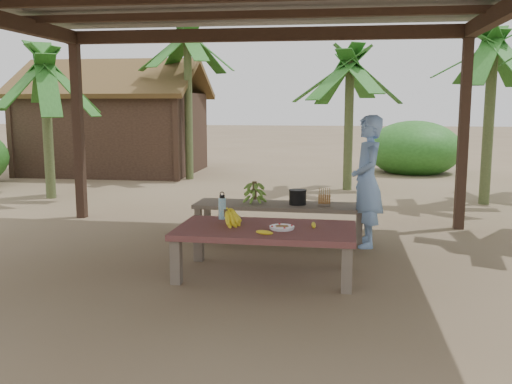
# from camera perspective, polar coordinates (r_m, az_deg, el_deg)

# --- Properties ---
(ground) EXTENTS (80.00, 80.00, 0.00)m
(ground) POSITION_cam_1_polar(r_m,az_deg,el_deg) (6.23, -2.35, -7.41)
(ground) COLOR brown
(ground) RESTS_ON ground
(work_table) EXTENTS (1.82, 1.03, 0.50)m
(work_table) POSITION_cam_1_polar(r_m,az_deg,el_deg) (5.80, 1.00, -4.20)
(work_table) COLOR brown
(work_table) RESTS_ON ground
(bench) EXTENTS (2.22, 0.67, 0.45)m
(bench) POSITION_cam_1_polar(r_m,az_deg,el_deg) (7.43, 2.35, -1.62)
(bench) COLOR brown
(bench) RESTS_ON ground
(ripe_banana_bunch) EXTENTS (0.34, 0.30, 0.18)m
(ripe_banana_bunch) POSITION_cam_1_polar(r_m,az_deg,el_deg) (5.86, -3.04, -2.48)
(ripe_banana_bunch) COLOR yellow
(ripe_banana_bunch) RESTS_ON work_table
(plate) EXTENTS (0.25, 0.25, 0.04)m
(plate) POSITION_cam_1_polar(r_m,az_deg,el_deg) (5.70, 2.61, -3.58)
(plate) COLOR white
(plate) RESTS_ON work_table
(loose_banana_front) EXTENTS (0.18, 0.09, 0.04)m
(loose_banana_front) POSITION_cam_1_polar(r_m,az_deg,el_deg) (5.46, 0.86, -4.07)
(loose_banana_front) COLOR yellow
(loose_banana_front) RESTS_ON work_table
(loose_banana_side) EXTENTS (0.06, 0.15, 0.04)m
(loose_banana_side) POSITION_cam_1_polar(r_m,az_deg,el_deg) (5.82, 5.79, -3.32)
(loose_banana_side) COLOR yellow
(loose_banana_side) RESTS_ON work_table
(water_flask) EXTENTS (0.08, 0.08, 0.30)m
(water_flask) POSITION_cam_1_polar(r_m,az_deg,el_deg) (6.19, -3.40, -1.56)
(water_flask) COLOR #44B4D6
(water_flask) RESTS_ON work_table
(green_banana_stalk) EXTENTS (0.27, 0.27, 0.30)m
(green_banana_stalk) POSITION_cam_1_polar(r_m,az_deg,el_deg) (7.44, -0.14, 0.02)
(green_banana_stalk) COLOR #598C2D
(green_banana_stalk) RESTS_ON bench
(cooking_pot) EXTENTS (0.22, 0.22, 0.19)m
(cooking_pot) POSITION_cam_1_polar(r_m,az_deg,el_deg) (7.37, 4.19, -0.54)
(cooking_pot) COLOR black
(cooking_pot) RESTS_ON bench
(skewer_rack) EXTENTS (0.18, 0.09, 0.24)m
(skewer_rack) POSITION_cam_1_polar(r_m,az_deg,el_deg) (7.29, 6.85, -0.47)
(skewer_rack) COLOR #A57F47
(skewer_rack) RESTS_ON bench
(woman) EXTENTS (0.47, 0.64, 1.61)m
(woman) POSITION_cam_1_polar(r_m,az_deg,el_deg) (7.06, 11.05, 1.04)
(woman) COLOR #678BC4
(woman) RESTS_ON ground
(hut) EXTENTS (4.40, 3.43, 2.85)m
(hut) POSITION_cam_1_polar(r_m,az_deg,el_deg) (14.98, -13.78, 6.15)
(hut) COLOR black
(hut) RESTS_ON ground
(banana_plant_ne) EXTENTS (1.80, 1.80, 2.98)m
(banana_plant_ne) POSITION_cam_1_polar(r_m,az_deg,el_deg) (10.65, 22.59, 12.24)
(banana_plant_ne) COLOR #596638
(banana_plant_ne) RESTS_ON ground
(banana_plant_n) EXTENTS (1.80, 1.80, 2.77)m
(banana_plant_n) POSITION_cam_1_polar(r_m,az_deg,el_deg) (11.66, 9.37, 11.43)
(banana_plant_n) COLOR #596638
(banana_plant_n) RESTS_ON ground
(banana_plant_nw) EXTENTS (1.80, 1.80, 3.50)m
(banana_plant_nw) POSITION_cam_1_polar(r_m,az_deg,el_deg) (13.32, -6.88, 14.20)
(banana_plant_nw) COLOR #596638
(banana_plant_nw) RESTS_ON ground
(banana_plant_w) EXTENTS (1.80, 1.80, 2.63)m
(banana_plant_w) POSITION_cam_1_polar(r_m,az_deg,el_deg) (11.16, -20.37, 10.43)
(banana_plant_w) COLOR #596638
(banana_plant_w) RESTS_ON ground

